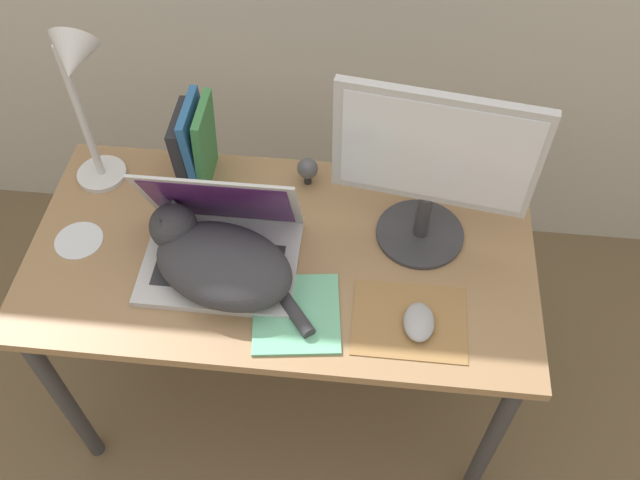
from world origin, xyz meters
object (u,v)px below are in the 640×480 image
object	(u,v)px
external_monitor	(432,167)
cd_disc	(79,240)
computer_mouse	(419,322)
cat	(217,260)
laptop	(221,244)
notepad	(296,313)
webcam	(308,169)
desk_lamp	(78,86)
book_row	(195,146)

from	to	relation	value
external_monitor	cd_disc	bearing A→B (deg)	-173.03
computer_mouse	cd_disc	world-z (taller)	computer_mouse
cat	external_monitor	world-z (taller)	external_monitor
external_monitor	computer_mouse	bearing A→B (deg)	-90.15
laptop	notepad	distance (m)	0.25
laptop	webcam	bearing A→B (deg)	56.55
cat	computer_mouse	size ratio (longest dim) A/B	4.09
external_monitor	notepad	world-z (taller)	external_monitor
webcam	laptop	bearing A→B (deg)	-123.45
laptop	desk_lamp	bearing A→B (deg)	148.39
notepad	laptop	bearing A→B (deg)	143.91
laptop	cd_disc	distance (m)	0.37
cat	computer_mouse	xyz separation A→B (m)	(0.47, -0.09, -0.05)
computer_mouse	desk_lamp	bearing A→B (deg)	156.36
desk_lamp	webcam	size ratio (longest dim) A/B	6.03
desk_lamp	computer_mouse	bearing A→B (deg)	-23.64
cat	webcam	distance (m)	0.37
cat	webcam	xyz separation A→B (m)	(0.17, 0.33, -0.02)
cd_disc	computer_mouse	bearing A→B (deg)	-10.91
book_row	cd_disc	world-z (taller)	book_row
computer_mouse	cat	bearing A→B (deg)	169.23
laptop	external_monitor	distance (m)	0.53
laptop	external_monitor	world-z (taller)	external_monitor
laptop	computer_mouse	world-z (taller)	laptop
notepad	webcam	xyz separation A→B (m)	(-0.02, 0.41, 0.05)
laptop	cat	bearing A→B (deg)	-84.42
cat	cd_disc	bearing A→B (deg)	168.91
book_row	webcam	distance (m)	0.30
desk_lamp	cd_disc	bearing A→B (deg)	-98.35
cat	cd_disc	xyz separation A→B (m)	(-0.37, 0.07, -0.07)
desk_lamp	notepad	bearing A→B (deg)	-33.32
laptop	cd_disc	xyz separation A→B (m)	(-0.37, 0.01, -0.05)
cat	book_row	distance (m)	0.34
notepad	book_row	bearing A→B (deg)	127.38
computer_mouse	desk_lamp	distance (m)	0.94
computer_mouse	webcam	xyz separation A→B (m)	(-0.30, 0.42, 0.03)
laptop	webcam	world-z (taller)	laptop
laptop	external_monitor	size ratio (longest dim) A/B	0.82
computer_mouse	book_row	world-z (taller)	book_row
laptop	computer_mouse	size ratio (longest dim) A/B	3.59
laptop	computer_mouse	distance (m)	0.50
desk_lamp	webcam	xyz separation A→B (m)	(0.52, 0.06, -0.28)
external_monitor	desk_lamp	xyz separation A→B (m)	(-0.82, 0.09, 0.09)
laptop	notepad	xyz separation A→B (m)	(0.20, -0.14, -0.05)
laptop	notepad	size ratio (longest dim) A/B	1.57
external_monitor	cd_disc	size ratio (longest dim) A/B	3.75
desk_lamp	cd_disc	world-z (taller)	desk_lamp
notepad	cd_disc	distance (m)	0.59
external_monitor	notepad	size ratio (longest dim) A/B	1.91
book_row	notepad	xyz separation A→B (m)	(0.31, -0.40, -0.11)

